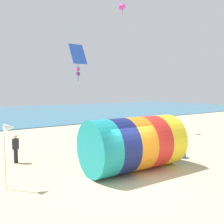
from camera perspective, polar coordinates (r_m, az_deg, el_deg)
The scene contains 9 objects.
ground_plane at distance 12.40m, azimuth 6.24°, elevation -15.37°, with size 120.00×120.00×0.00m, color #CCBA8C.
giant_inflatable_tube at distance 13.60m, azimuth 5.00°, elevation -7.22°, with size 5.51×3.08×2.87m.
kite_handler at distance 16.67m, azimuth 12.61°, elevation -7.17°, with size 0.42×0.39×1.63m.
kite_magenta_delta at distance 27.01m, azimuth 2.43°, elevation 23.08°, with size 0.94×0.98×1.29m.
kite_blue_diamond at distance 17.60m, azimuth -7.80°, elevation 12.91°, with size 1.10×0.76×2.56m.
kite_magenta_box at distance 28.60m, azimuth -7.77°, elevation 9.17°, with size 0.38×0.38×0.93m.
bystander_mid_beach at distance 15.95m, azimuth -21.17°, elevation -7.78°, with size 0.38×0.25×1.71m.
beach_flag at distance 11.63m, azimuth -22.51°, elevation -3.98°, with size 0.47×0.36×2.89m.
cooler_box at distance 16.81m, azimuth 15.88°, elevation -9.41°, with size 0.52×0.36×0.36m, color #2659B2.
Camera 1 is at (-7.73, -8.68, 4.31)m, focal length 40.00 mm.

